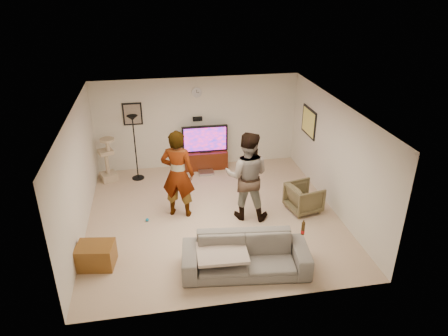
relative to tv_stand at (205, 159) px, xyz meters
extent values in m
cube|color=tan|center=(-0.17, -2.50, -0.26)|extent=(5.50, 5.50, 0.02)
cube|color=silver|center=(-0.17, -2.50, 2.26)|extent=(5.50, 5.50, 0.02)
cube|color=silver|center=(-0.17, 0.25, 1.00)|extent=(5.50, 0.04, 2.50)
cube|color=silver|center=(-0.17, -5.25, 1.00)|extent=(5.50, 0.04, 2.50)
cube|color=silver|center=(-2.92, -2.50, 1.00)|extent=(0.04, 5.50, 2.50)
cube|color=silver|center=(2.58, -2.50, 1.00)|extent=(0.04, 5.50, 2.50)
cylinder|color=white|center=(-0.17, 0.22, 1.85)|extent=(0.26, 0.04, 0.26)
cube|color=black|center=(-0.17, 0.19, 1.13)|extent=(0.25, 0.10, 0.10)
cube|color=#786B5E|center=(-1.87, 0.23, 1.35)|extent=(0.42, 0.03, 0.52)
cube|color=#F9E967|center=(2.56, -0.90, 1.25)|extent=(0.03, 0.78, 0.62)
cube|color=#401608|center=(0.00, 0.00, 0.00)|extent=(1.19, 0.45, 0.50)
cube|color=#B3B3B8|center=(-0.04, -0.40, -0.21)|extent=(0.40, 0.30, 0.07)
cube|color=black|center=(0.00, 0.00, 0.62)|extent=(1.24, 0.08, 0.74)
cube|color=#E71C4F|center=(0.00, -0.04, 0.62)|extent=(1.14, 0.01, 0.65)
cylinder|color=black|center=(-1.85, -0.34, 0.62)|extent=(0.32, 0.32, 1.73)
cube|color=tan|center=(-2.60, -0.31, 0.34)|extent=(0.49, 0.49, 1.19)
imported|color=#9D9D9D|center=(-0.90, -2.31, 0.75)|extent=(0.84, 0.68, 2.00)
imported|color=#31698C|center=(0.56, -2.65, 0.75)|extent=(1.16, 1.02, 1.99)
imported|color=slate|center=(0.13, -4.48, 0.08)|extent=(2.37, 1.15, 0.67)
cube|color=#C6B0A0|center=(-0.30, -4.48, 0.20)|extent=(0.93, 0.74, 0.06)
cylinder|color=#402A10|center=(1.17, -4.48, 0.54)|extent=(0.06, 0.06, 0.25)
imported|color=brown|center=(1.90, -2.64, 0.07)|extent=(0.85, 0.83, 0.65)
cube|color=brown|center=(-2.57, -3.85, -0.02)|extent=(0.74, 0.60, 0.45)
sphere|color=#1478A8|center=(-1.63, -2.50, -0.21)|extent=(0.08, 0.08, 0.08)
camera|label=1|loc=(-1.31, -10.30, 4.70)|focal=32.87mm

